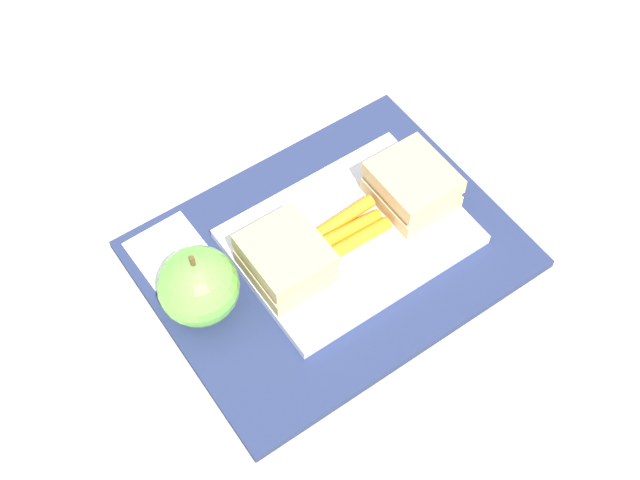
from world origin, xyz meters
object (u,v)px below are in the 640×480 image
object	(u,v)px
carrot_sticks_bundle	(350,230)
paper_napkin	(169,251)
sandwich_half_left	(412,185)
apple	(198,286)
sandwich_half_right	(286,259)
food_tray	(350,237)

from	to	relation	value
carrot_sticks_bundle	paper_napkin	world-z (taller)	carrot_sticks_bundle
sandwich_half_left	apple	world-z (taller)	apple
carrot_sticks_bundle	paper_napkin	size ratio (longest dim) A/B	1.11
sandwich_half_left	carrot_sticks_bundle	world-z (taller)	sandwich_half_left
apple	paper_napkin	world-z (taller)	apple
sandwich_half_left	carrot_sticks_bundle	bearing A→B (deg)	-0.05
carrot_sticks_bundle	apple	distance (m)	0.17
sandwich_half_right	paper_napkin	size ratio (longest dim) A/B	1.14
food_tray	paper_napkin	world-z (taller)	food_tray
sandwich_half_right	carrot_sticks_bundle	bearing A→B (deg)	-179.95
carrot_sticks_bundle	paper_napkin	bearing A→B (deg)	-30.55
food_tray	carrot_sticks_bundle	size ratio (longest dim) A/B	2.96
sandwich_half_left	paper_napkin	xyz separation A→B (m)	(0.24, -0.09, -0.03)
sandwich_half_right	sandwich_half_left	bearing A→B (deg)	180.00
carrot_sticks_bundle	paper_napkin	xyz separation A→B (m)	(0.16, -0.09, -0.02)
paper_napkin	food_tray	bearing A→B (deg)	149.48
food_tray	sandwich_half_left	size ratio (longest dim) A/B	2.88
food_tray	paper_napkin	xyz separation A→B (m)	(0.16, -0.09, -0.00)
sandwich_half_right	carrot_sticks_bundle	xyz separation A→B (m)	(-0.08, -0.00, -0.01)
sandwich_half_left	sandwich_half_right	size ratio (longest dim) A/B	1.00
sandwich_half_right	apple	world-z (taller)	apple
food_tray	apple	distance (m)	0.17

